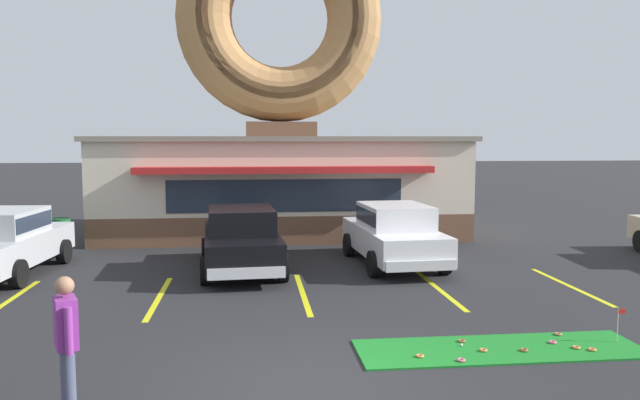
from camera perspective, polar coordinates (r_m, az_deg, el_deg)
The scene contains 24 objects.
ground_plane at distance 8.68m, azimuth -1.37°, elevation -16.66°, with size 160.00×160.00×0.00m, color #232326.
donut_shop_building at distance 21.97m, azimuth -3.62°, elevation 6.80°, with size 12.30×6.75×10.96m.
putting_mat at distance 10.40m, azimuth 16.13°, elevation -12.96°, with size 4.49×1.33×0.03m, color #197523.
mini_donut_near_left at distance 10.75m, azimuth 23.63°, elevation -12.41°, with size 0.13×0.13×0.04m, color #D17F47.
mini_donut_near_right at distance 10.53m, azimuth 12.83°, elevation -12.45°, with size 0.13×0.13×0.04m, color brown.
mini_donut_mid_left at distance 10.88m, azimuth 20.50°, elevation -12.07°, with size 0.13×0.13×0.04m, color #D8667F.
mini_donut_mid_centre at distance 10.76m, azimuth 22.39°, elevation -12.35°, with size 0.13×0.13×0.04m, color #D17F47.
mini_donut_mid_right at distance 11.34m, azimuth 20.94°, elevation -11.37°, with size 0.13×0.13×0.04m, color #A5724C.
mini_donut_far_left at distance 10.18m, azimuth 14.71°, elevation -13.13°, with size 0.13×0.13×0.04m, color #D17F47.
mini_donut_far_centre at distance 10.36m, azimuth 18.16°, elevation -12.90°, with size 0.13×0.13×0.04m, color brown.
mini_donut_far_right at distance 9.74m, azimuth 9.13°, elevation -13.89°, with size 0.13×0.13×0.04m, color #D17F47.
mini_donut_extra at distance 9.68m, azimuth 12.79°, elevation -14.08°, with size 0.13×0.13×0.04m, color #D8667F.
golf_ball at distance 10.33m, azimuth 12.81°, elevation -12.79°, with size 0.04×0.04×0.04m, color white.
putting_flag_pin at distance 11.26m, azimuth 25.75°, elevation -9.61°, with size 0.13×0.01×0.55m.
car_black at distance 15.57m, azimuth -7.21°, elevation -3.34°, with size 2.19×4.66×1.60m.
car_silver at distance 16.80m, azimuth -26.92°, elevation -3.25°, with size 2.22×4.67×1.60m.
car_white at distance 16.33m, azimuth 6.77°, elevation -2.92°, with size 2.18×4.65×1.60m.
pedestrian_hooded_kid at distance 8.11m, azimuth -22.16°, elevation -11.67°, with size 0.37×0.56×1.69m.
trash_bin at distance 19.76m, azimuth -22.61°, elevation -2.92°, with size 0.57×0.57×0.97m.
parking_stripe_left at distance 14.28m, azimuth -26.63°, elevation -8.28°, with size 0.12×3.60×0.01m, color yellow.
parking_stripe_mid_left at distance 13.54m, azimuth -14.49°, elevation -8.60°, with size 0.12×3.60×0.01m, color yellow.
parking_stripe_centre at distance 13.45m, azimuth -1.59°, elevation -8.51°, with size 0.12×3.60×0.01m, color yellow.
parking_stripe_mid_right at distance 14.01m, azimuth 10.85°, elevation -8.03°, with size 0.12×3.60×0.01m, color yellow.
parking_stripe_right at distance 15.16m, azimuth 21.83°, elevation -7.30°, with size 0.12×3.60×0.01m, color yellow.
Camera 1 is at (-0.69, -8.00, 3.29)m, focal length 35.00 mm.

